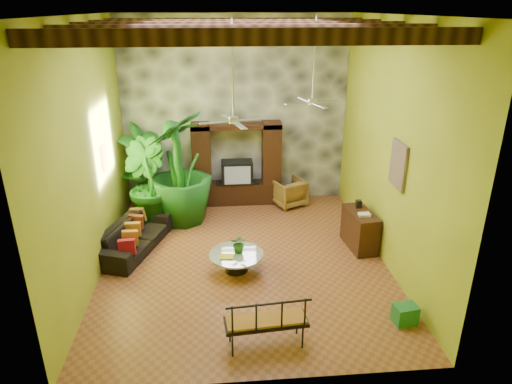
{
  "coord_description": "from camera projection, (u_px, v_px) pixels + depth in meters",
  "views": [
    {
      "loc": [
        -0.51,
        -8.67,
        5.14
      ],
      "look_at": [
        0.27,
        0.2,
        1.51
      ],
      "focal_mm": 32.0,
      "sensor_mm": 36.0,
      "label": 1
    }
  ],
  "objects": [
    {
      "name": "iron_bench",
      "position": [
        267.0,
        320.0,
        7.19
      ],
      "size": [
        1.37,
        0.6,
        0.57
      ],
      "rotation": [
        0.0,
        0.0,
        0.09
      ],
      "color": "black",
      "rests_on": "ground"
    },
    {
      "name": "ceiling",
      "position": [
        242.0,
        15.0,
        8.09
      ],
      "size": [
        6.0,
        7.0,
        0.02
      ],
      "primitive_type": "cube",
      "color": "silver",
      "rests_on": "back_wall"
    },
    {
      "name": "side_console",
      "position": [
        360.0,
        230.0,
        10.35
      ],
      "size": [
        0.61,
        1.14,
        0.87
      ],
      "primitive_type": "cube",
      "rotation": [
        0.0,
        0.0,
        0.11
      ],
      "color": "#341A10",
      "rests_on": "ground"
    },
    {
      "name": "centerpiece_plant",
      "position": [
        239.0,
        244.0,
        9.41
      ],
      "size": [
        0.43,
        0.4,
        0.39
      ],
      "primitive_type": "imported",
      "rotation": [
        0.0,
        0.0,
        -0.33
      ],
      "color": "#256A1C",
      "rests_on": "coffee_table"
    },
    {
      "name": "entertainment_center",
      "position": [
        237.0,
        170.0,
        12.51
      ],
      "size": [
        2.4,
        0.55,
        2.3
      ],
      "color": "black",
      "rests_on": "ground"
    },
    {
      "name": "ceiling_fan_front",
      "position": [
        233.0,
        109.0,
        8.31
      ],
      "size": [
        1.28,
        1.28,
        1.86
      ],
      "color": "#B2B1B6",
      "rests_on": "ceiling"
    },
    {
      "name": "wicker_armchair",
      "position": [
        289.0,
        192.0,
        12.6
      ],
      "size": [
        1.06,
        1.07,
        0.75
      ],
      "primitive_type": "imported",
      "rotation": [
        0.0,
        0.0,
        3.57
      ],
      "color": "brown",
      "rests_on": "ground"
    },
    {
      "name": "coffee_table",
      "position": [
        236.0,
        260.0,
        9.48
      ],
      "size": [
        1.13,
        1.13,
        0.4
      ],
      "rotation": [
        0.0,
        0.0,
        -0.23
      ],
      "color": "black",
      "rests_on": "ground"
    },
    {
      "name": "right_wall",
      "position": [
        390.0,
        146.0,
        9.28
      ],
      "size": [
        0.02,
        7.0,
        5.0
      ],
      "primitive_type": "cube",
      "color": "#909D23",
      "rests_on": "ground"
    },
    {
      "name": "tall_plant_c",
      "position": [
        180.0,
        168.0,
        11.28
      ],
      "size": [
        2.15,
        2.15,
        2.84
      ],
      "primitive_type": "imported",
      "rotation": [
        0.0,
        0.0,
        4.23
      ],
      "color": "#165518",
      "rests_on": "ground"
    },
    {
      "name": "wall_art_painting",
      "position": [
        398.0,
        165.0,
        8.8
      ],
      "size": [
        0.06,
        0.7,
        0.9
      ],
      "primitive_type": "cube",
      "color": "#22547D",
      "rests_on": "right_wall"
    },
    {
      "name": "tall_plant_a",
      "position": [
        144.0,
        168.0,
        11.97
      ],
      "size": [
        1.48,
        1.51,
        2.39
      ],
      "primitive_type": "imported",
      "rotation": [
        0.0,
        0.0,
        0.84
      ],
      "color": "#1C681B",
      "rests_on": "ground"
    },
    {
      "name": "wall_art_mask",
      "position": [
        105.0,
        158.0,
        9.87
      ],
      "size": [
        0.06,
        0.32,
        0.55
      ],
      "primitive_type": "cube",
      "color": "yellow",
      "rests_on": "left_wall"
    },
    {
      "name": "yellow_tray",
      "position": [
        227.0,
        257.0,
        9.27
      ],
      "size": [
        0.3,
        0.23,
        0.03
      ],
      "primitive_type": "cube",
      "rotation": [
        0.0,
        0.0,
        -0.15
      ],
      "color": "yellow",
      "rests_on": "coffee_table"
    },
    {
      "name": "stone_accent_wall",
      "position": [
        235.0,
        112.0,
        12.21
      ],
      "size": [
        5.98,
        0.1,
        4.98
      ],
      "primitive_type": "cube",
      "color": "#3C3E44",
      "rests_on": "ground"
    },
    {
      "name": "ground",
      "position": [
        245.0,
        259.0,
        9.98
      ],
      "size": [
        7.0,
        7.0,
        0.0
      ],
      "primitive_type": "plane",
      "color": "brown",
      "rests_on": "ground"
    },
    {
      "name": "tall_plant_b",
      "position": [
        146.0,
        184.0,
        11.16
      ],
      "size": [
        1.55,
        1.55,
        2.2
      ],
      "primitive_type": "imported",
      "rotation": [
        0.0,
        0.0,
        2.36
      ],
      "color": "#1A641B",
      "rests_on": "ground"
    },
    {
      "name": "green_bin",
      "position": [
        405.0,
        314.0,
        7.94
      ],
      "size": [
        0.43,
        0.35,
        0.34
      ],
      "primitive_type": "cube",
      "rotation": [
        0.0,
        0.0,
        0.15
      ],
      "color": "#1B672B",
      "rests_on": "ground"
    },
    {
      "name": "left_wall",
      "position": [
        88.0,
        154.0,
        8.79
      ],
      "size": [
        0.02,
        7.0,
        5.0
      ],
      "primitive_type": "cube",
      "color": "#909D23",
      "rests_on": "ground"
    },
    {
      "name": "ceiling_beams",
      "position": [
        242.0,
        28.0,
        8.17
      ],
      "size": [
        5.95,
        5.36,
        0.22
      ],
      "color": "#3D2213",
      "rests_on": "ceiling"
    },
    {
      "name": "sofa",
      "position": [
        134.0,
        236.0,
        10.28
      ],
      "size": [
        1.57,
        2.41,
        0.66
      ],
      "primitive_type": "imported",
      "rotation": [
        0.0,
        0.0,
        1.24
      ],
      "color": "black",
      "rests_on": "ground"
    },
    {
      "name": "ceiling_fan_back",
      "position": [
        313.0,
        92.0,
        9.93
      ],
      "size": [
        1.28,
        1.28,
        1.86
      ],
      "color": "#B2B1B6",
      "rests_on": "ceiling"
    },
    {
      "name": "back_wall",
      "position": [
        235.0,
        112.0,
        12.26
      ],
      "size": [
        6.0,
        0.02,
        5.0
      ],
      "primitive_type": "cube",
      "color": "#909D23",
      "rests_on": "ground"
    }
  ]
}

